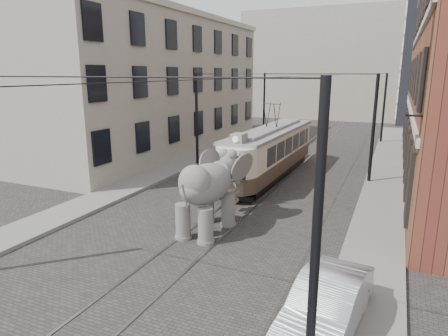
% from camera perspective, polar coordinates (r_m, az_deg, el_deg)
% --- Properties ---
extents(ground, '(120.00, 120.00, 0.00)m').
position_cam_1_polar(ground, '(18.70, 2.84, -5.10)').
color(ground, '#3A3835').
extents(tram_rails, '(1.54, 80.00, 0.02)m').
position_cam_1_polar(tram_rails, '(18.70, 2.84, -5.07)').
color(tram_rails, slate).
rests_on(tram_rails, ground).
extents(sidewalk_right, '(2.00, 60.00, 0.15)m').
position_cam_1_polar(sidewalk_right, '(17.59, 21.55, -7.08)').
color(sidewalk_right, slate).
rests_on(sidewalk_right, ground).
extents(sidewalk_left, '(2.00, 60.00, 0.15)m').
position_cam_1_polar(sidewalk_left, '(21.75, -13.36, -2.54)').
color(sidewalk_left, slate).
rests_on(sidewalk_left, ground).
extents(stucco_building, '(7.00, 24.00, 10.00)m').
position_cam_1_polar(stucco_building, '(31.70, -9.45, 11.70)').
color(stucco_building, gray).
rests_on(stucco_building, ground).
extents(distant_block, '(28.00, 10.00, 14.00)m').
position_cam_1_polar(distant_block, '(56.90, 18.04, 14.07)').
color(distant_block, gray).
rests_on(distant_block, ground).
extents(catenary, '(11.00, 30.20, 6.00)m').
position_cam_1_polar(catenary, '(22.70, 7.02, 5.96)').
color(catenary, black).
rests_on(catenary, ground).
extents(tram, '(2.51, 10.95, 4.32)m').
position_cam_1_polar(tram, '(23.18, 6.89, 4.03)').
color(tram, beige).
rests_on(tram, ground).
extents(elephant, '(2.89, 4.99, 2.99)m').
position_cam_1_polar(elephant, '(14.97, -2.59, -3.94)').
color(elephant, slate).
rests_on(elephant, ground).
extents(parked_car, '(1.92, 4.23, 1.35)m').
position_cam_1_polar(parked_car, '(10.08, 14.64, -18.90)').
color(parked_car, '#9E9EA2').
rests_on(parked_car, ground).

